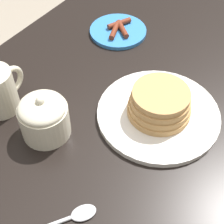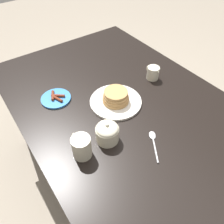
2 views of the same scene
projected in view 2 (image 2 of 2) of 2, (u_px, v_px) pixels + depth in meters
The scene contains 8 objects.
ground_plane at pixel (116, 171), 1.64m from camera, with size 8.00×8.00×0.00m, color gray.
dining_table at pixel (118, 113), 1.19m from camera, with size 1.37×0.97×0.74m.
pancake_plate at pixel (116, 99), 1.08m from camera, with size 0.26×0.26×0.07m.
side_plate_bacon at pixel (56, 98), 1.10m from camera, with size 0.15×0.15×0.02m.
coffee_mug at pixel (81, 146), 0.85m from camera, with size 0.11×0.08×0.10m.
creamer_pitcher at pixel (153, 73), 1.20m from camera, with size 0.10×0.07×0.08m.
sugar_bowl at pixel (107, 132), 0.90m from camera, with size 0.10×0.10×0.10m.
spoon at pixel (153, 140), 0.92m from camera, with size 0.14×0.10×0.01m.
Camera 2 is at (-0.65, 0.51, 1.49)m, focal length 35.00 mm.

